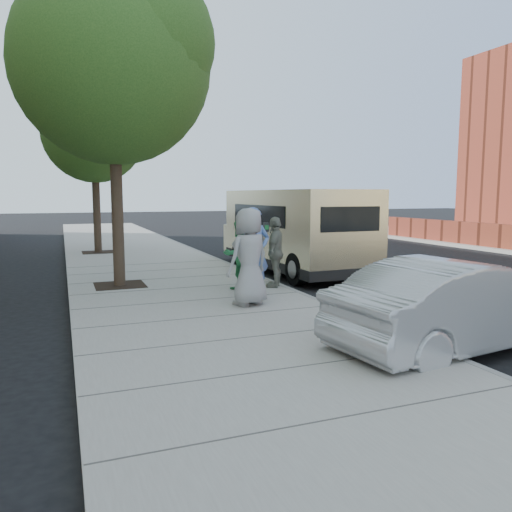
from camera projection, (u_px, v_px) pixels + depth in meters
The scene contains 12 objects.
ground at pixel (240, 303), 10.95m from camera, with size 120.00×120.00×0.00m, color black.
sidewalk at pixel (195, 304), 10.58m from camera, with size 5.00×60.00×0.15m, color gray.
curb_face at pixel (299, 295), 11.46m from camera, with size 0.12×60.00×0.16m, color gray.
tree_near at pixel (114, 58), 11.68m from camera, with size 4.62×4.60×7.53m.
tree_far at pixel (95, 128), 18.79m from camera, with size 3.92×3.80×6.49m.
parking_meter at pixel (263, 239), 12.64m from camera, with size 0.33×0.15×1.52m.
van at pixel (293, 229), 15.40m from camera, with size 2.41×6.82×2.51m.
sedan at pixel (459, 305), 7.57m from camera, with size 1.50×4.29×1.41m, color #ABACB2.
person_officer at pixel (255, 252), 10.89m from camera, with size 0.71×0.47×1.95m, color #5778BA.
person_green_shirt at pixel (239, 254), 11.75m from camera, with size 0.80×0.62×1.65m, color #2B8649.
person_gray_shirt at pixel (249, 257), 10.00m from camera, with size 0.96×0.62×1.96m, color #9C9C9F.
person_striped_polo at pixel (275, 252), 12.01m from camera, with size 1.00×0.41×1.70m, color gray.
Camera 1 is at (-3.56, -10.13, 2.38)m, focal length 35.00 mm.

